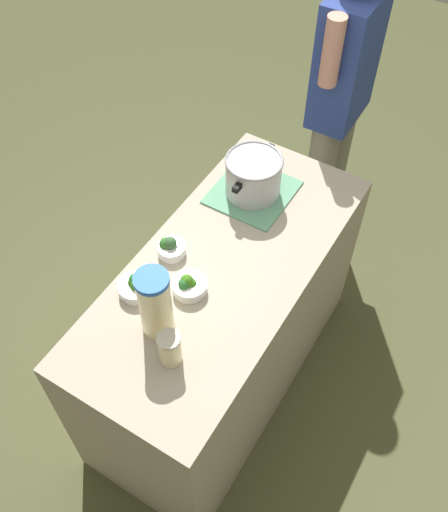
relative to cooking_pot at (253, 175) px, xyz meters
name	(u,v)px	position (x,y,z in m)	size (l,w,h in m)	color
ground_plane	(224,373)	(-0.38, -0.09, -0.97)	(8.00, 8.00, 0.00)	#4F5231
counter_slab	(224,326)	(-0.38, -0.09, -0.53)	(1.39, 0.61, 0.87)	#ADA08D
dish_cloth	(253,192)	(0.00, 0.00, -0.09)	(0.32, 0.31, 0.01)	#66A680
cooking_pot	(253,175)	(0.00, 0.00, 0.00)	(0.30, 0.23, 0.17)	#B7B7BC
lemonade_pitcher	(155,304)	(-0.72, -0.04, 0.04)	(0.11, 0.11, 0.28)	#F3E7AA
mason_jar	(170,348)	(-0.80, -0.15, -0.03)	(0.08, 0.08, 0.13)	beige
broccoli_bowl_front	(189,285)	(-0.54, -0.05, -0.07)	(0.12, 0.12, 0.08)	silver
broccoli_bowl_center	(136,286)	(-0.64, 0.11, -0.07)	(0.13, 0.13, 0.08)	silver
broccoli_bowl_back	(170,247)	(-0.43, 0.11, -0.07)	(0.11, 0.11, 0.08)	silver
person_cook	(339,101)	(0.71, -0.06, -0.07)	(0.50, 0.21, 1.62)	gray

